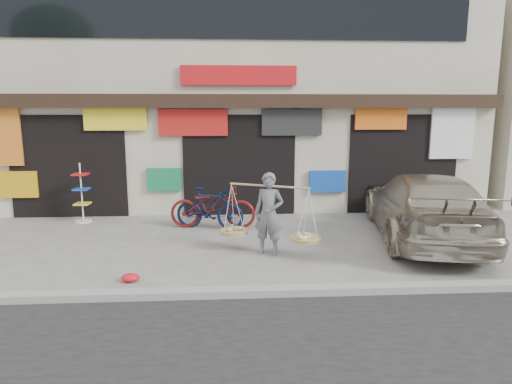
{
  "coord_description": "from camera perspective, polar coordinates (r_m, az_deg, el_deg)",
  "views": [
    {
      "loc": [
        -0.3,
        -8.7,
        2.91
      ],
      "look_at": [
        0.29,
        0.9,
        1.1
      ],
      "focal_mm": 32.0,
      "sensor_mm": 36.0,
      "label": 1
    }
  ],
  "objects": [
    {
      "name": "bike_2",
      "position": [
        11.06,
        -5.44,
        -1.76
      ],
      "size": [
        2.14,
        0.97,
        1.08
      ],
      "primitive_type": "imported",
      "rotation": [
        0.0,
        0.0,
        1.45
      ],
      "color": "maroon",
      "rests_on": "ground"
    },
    {
      "name": "ground",
      "position": [
        9.18,
        -1.48,
        -7.84
      ],
      "size": [
        70.0,
        70.0,
        0.0
      ],
      "primitive_type": "plane",
      "color": "gray",
      "rests_on": "ground"
    },
    {
      "name": "suv",
      "position": [
        10.77,
        20.26,
        -1.68
      ],
      "size": [
        2.89,
        5.34,
        1.47
      ],
      "rotation": [
        0.0,
        0.0,
        2.97
      ],
      "color": "#A99D88",
      "rests_on": "ground"
    },
    {
      "name": "kerb",
      "position": [
        7.29,
        -0.9,
        -12.37
      ],
      "size": [
        70.0,
        0.25,
        0.12
      ],
      "primitive_type": "cube",
      "color": "gray",
      "rests_on": "ground"
    },
    {
      "name": "red_bag",
      "position": [
        8.1,
        -15.44,
        -10.28
      ],
      "size": [
        0.31,
        0.25,
        0.14
      ],
      "primitive_type": "ellipsoid",
      "color": "red",
      "rests_on": "ground"
    },
    {
      "name": "bike_1",
      "position": [
        10.98,
        -5.85,
        -2.05
      ],
      "size": [
        1.75,
        0.95,
        1.01
      ],
      "primitive_type": "imported",
      "rotation": [
        0.0,
        0.0,
        1.27
      ],
      "color": "#0E1735",
      "rests_on": "ground"
    },
    {
      "name": "shophouse_block",
      "position": [
        15.13,
        -2.46,
        12.67
      ],
      "size": [
        14.0,
        6.32,
        7.0
      ],
      "color": "beige",
      "rests_on": "ground"
    },
    {
      "name": "street_vendor",
      "position": [
        9.03,
        1.62,
        -3.14
      ],
      "size": [
        1.93,
        1.17,
        1.64
      ],
      "rotation": [
        0.0,
        0.0,
        -0.42
      ],
      "color": "slate",
      "rests_on": "ground"
    },
    {
      "name": "display_rack",
      "position": [
        12.39,
        -20.93,
        -0.76
      ],
      "size": [
        0.42,
        0.42,
        1.52
      ],
      "rotation": [
        0.0,
        0.0,
        -0.03
      ],
      "color": "silver",
      "rests_on": "ground"
    }
  ]
}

